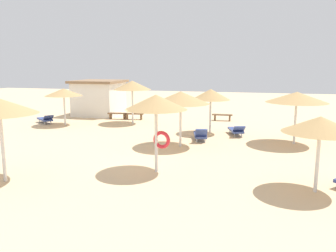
{
  "coord_description": "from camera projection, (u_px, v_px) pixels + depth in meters",
  "views": [
    {
      "loc": [
        4.19,
        -12.91,
        4.16
      ],
      "look_at": [
        0.0,
        3.0,
        1.2
      ],
      "focal_mm": 36.53,
      "sensor_mm": 36.0,
      "label": 1
    }
  ],
  "objects": [
    {
      "name": "parasol_4",
      "position": [
        64.0,
        92.0,
        23.48
      ],
      "size": [
        2.54,
        2.54,
        2.55
      ],
      "color": "silver",
      "rests_on": "ground"
    },
    {
      "name": "lounger_1",
      "position": [
        200.0,
        135.0,
        19.0
      ],
      "size": [
        1.05,
        1.95,
        0.8
      ],
      "color": "#33478C",
      "rests_on": "ground"
    },
    {
      "name": "beach_cabana",
      "position": [
        99.0,
        97.0,
        28.41
      ],
      "size": [
        3.82,
        3.94,
        2.89
      ],
      "color": "white",
      "rests_on": "ground"
    },
    {
      "name": "parasol_2",
      "position": [
        211.0,
        95.0,
        20.59
      ],
      "size": [
        2.36,
        2.36,
        2.72
      ],
      "color": "silver",
      "rests_on": "ground"
    },
    {
      "name": "parasol_7",
      "position": [
        156.0,
        103.0,
        13.01
      ],
      "size": [
        2.41,
        2.41,
        3.04
      ],
      "color": "silver",
      "rests_on": "ground"
    },
    {
      "name": "lounger_2",
      "position": [
        236.0,
        130.0,
        20.4
      ],
      "size": [
        1.16,
        2.0,
        0.71
      ],
      "color": "#33478C",
      "rests_on": "ground"
    },
    {
      "name": "parasol_1",
      "position": [
        181.0,
        98.0,
        17.22
      ],
      "size": [
        2.92,
        2.92,
        2.84
      ],
      "color": "silver",
      "rests_on": "ground"
    },
    {
      "name": "parasol_5",
      "position": [
        297.0,
        97.0,
        17.71
      ],
      "size": [
        3.16,
        3.16,
        2.78
      ],
      "color": "silver",
      "rests_on": "ground"
    },
    {
      "name": "bench_1",
      "position": [
        118.0,
        115.0,
        26.44
      ],
      "size": [
        1.54,
        0.59,
        0.49
      ],
      "color": "brown",
      "rests_on": "ground"
    },
    {
      "name": "parasol_3",
      "position": [
        320.0,
        125.0,
        10.93
      ],
      "size": [
        2.41,
        2.41,
        2.54
      ],
      "color": "silver",
      "rests_on": "ground"
    },
    {
      "name": "bench_2",
      "position": [
        134.0,
        115.0,
        26.23
      ],
      "size": [
        1.55,
        0.67,
        0.49
      ],
      "color": "brown",
      "rests_on": "ground"
    },
    {
      "name": "parasol_6",
      "position": [
        132.0,
        85.0,
        24.07
      ],
      "size": [
        2.67,
        2.67,
        3.05
      ],
      "color": "silver",
      "rests_on": "ground"
    },
    {
      "name": "lounger_4",
      "position": [
        45.0,
        119.0,
        24.52
      ],
      "size": [
        1.89,
        1.67,
        0.68
      ],
      "color": "#33478C",
      "rests_on": "ground"
    },
    {
      "name": "bench_0",
      "position": [
        222.0,
        116.0,
        25.67
      ],
      "size": [
        1.51,
        0.46,
        0.49
      ],
      "color": "brown",
      "rests_on": "ground"
    },
    {
      "name": "ground_plane",
      "position": [
        149.0,
        167.0,
        14.07
      ],
      "size": [
        80.0,
        80.0,
        0.0
      ],
      "primitive_type": "plane",
      "color": "#DBBA8C"
    }
  ]
}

